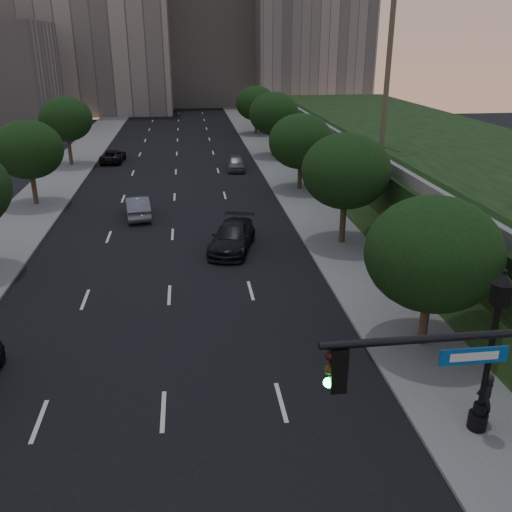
{
  "coord_description": "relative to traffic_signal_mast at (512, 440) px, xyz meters",
  "views": [
    {
      "loc": [
        1.22,
        -10.17,
        11.55
      ],
      "look_at": [
        3.72,
        9.66,
        3.6
      ],
      "focal_mm": 38.0,
      "sensor_mm": 36.0,
      "label": 1
    }
  ],
  "objects": [
    {
      "name": "road_surface",
      "position": [
        -7.77,
        31.71,
        -3.66
      ],
      "size": [
        16.0,
        140.0,
        0.02
      ],
      "primitive_type": "cube",
      "color": "black",
      "rests_on": "ground"
    },
    {
      "name": "sidewalk_right",
      "position": [
        2.48,
        31.71,
        -3.6
      ],
      "size": [
        4.5,
        140.0,
        0.15
      ],
      "primitive_type": "cube",
      "color": "slate",
      "rests_on": "ground"
    },
    {
      "name": "sidewalk_left",
      "position": [
        -18.02,
        31.71,
        -3.6
      ],
      "size": [
        4.5,
        140.0,
        0.15
      ],
      "primitive_type": "cube",
      "color": "slate",
      "rests_on": "ground"
    },
    {
      "name": "embankment",
      "position": [
        14.23,
        29.71,
        -1.67
      ],
      "size": [
        18.0,
        90.0,
        4.0
      ],
      "primitive_type": "cube",
      "color": "black",
      "rests_on": "ground"
    },
    {
      "name": "parapet_wall",
      "position": [
        5.73,
        29.71,
        0.68
      ],
      "size": [
        0.35,
        90.0,
        0.7
      ],
      "primitive_type": "cube",
      "color": "slate",
      "rests_on": "embankment"
    },
    {
      "name": "office_block_left",
      "position": [
        -21.77,
        93.71,
        12.33
      ],
      "size": [
        26.0,
        20.0,
        32.0
      ],
      "primitive_type": "cube",
      "color": "gray",
      "rests_on": "ground"
    },
    {
      "name": "office_block_mid",
      "position": [
        -1.77,
        103.71,
        9.33
      ],
      "size": [
        22.0,
        18.0,
        26.0
      ],
      "primitive_type": "cube",
      "color": "#A39D95",
      "rests_on": "ground"
    },
    {
      "name": "office_block_right",
      "position": [
        16.23,
        97.71,
        14.33
      ],
      "size": [
        20.0,
        22.0,
        36.0
      ],
      "primitive_type": "cube",
      "color": "gray",
      "rests_on": "ground"
    },
    {
      "name": "tree_right_a",
      "position": [
        2.53,
        9.71,
        0.35
      ],
      "size": [
        5.2,
        5.2,
        6.24
      ],
      "color": "#38281C",
      "rests_on": "ground"
    },
    {
      "name": "tree_right_b",
      "position": [
        2.53,
        21.71,
        0.84
      ],
      "size": [
        5.2,
        5.2,
        6.74
      ],
      "color": "#38281C",
      "rests_on": "ground"
    },
    {
      "name": "tree_right_c",
      "position": [
        2.53,
        34.71,
        0.35
      ],
      "size": [
        5.2,
        5.2,
        6.24
      ],
      "color": "#38281C",
      "rests_on": "ground"
    },
    {
      "name": "tree_right_d",
      "position": [
        2.53,
        48.71,
        0.84
      ],
      "size": [
        5.2,
        5.2,
        6.74
      ],
      "color": "#38281C",
      "rests_on": "ground"
    },
    {
      "name": "tree_right_e",
      "position": [
        2.53,
        63.71,
        0.35
      ],
      "size": [
        5.2,
        5.2,
        6.24
      ],
      "color": "#38281C",
      "rests_on": "ground"
    },
    {
      "name": "tree_left_c",
      "position": [
        -18.07,
        32.71,
        0.53
      ],
      "size": [
        5.0,
        5.0,
        6.34
      ],
      "color": "#38281C",
      "rests_on": "ground"
    },
    {
      "name": "tree_left_d",
      "position": [
        -18.07,
        46.71,
        0.9
      ],
      "size": [
        5.0,
        5.0,
        6.71
      ],
      "color": "#38281C",
      "rests_on": "ground"
    },
    {
      "name": "traffic_signal_mast",
      "position": [
        0.0,
        0.0,
        0.0
      ],
      "size": [
        5.68,
        0.56,
        7.0
      ],
      "color": "black",
      "rests_on": "ground"
    },
    {
      "name": "street_lamp",
      "position": [
        2.12,
        4.48,
        -1.04
      ],
      "size": [
        0.64,
        0.64,
        5.62
      ],
      "color": "black",
      "rests_on": "ground"
    },
    {
      "name": "sedan_mid_left",
      "position": [
        -10.23,
        28.85,
        -2.93
      ],
      "size": [
        2.2,
        4.69,
        1.49
      ],
      "primitive_type": "imported",
      "rotation": [
        0.0,
        0.0,
        3.28
      ],
      "color": "slate",
      "rests_on": "ground"
    },
    {
      "name": "sedan_far_left",
      "position": [
        -14.16,
        48.05,
        -3.04
      ],
      "size": [
        2.39,
        4.69,
        1.27
      ],
      "primitive_type": "imported",
      "rotation": [
        0.0,
        0.0,
        3.08
      ],
      "color": "black",
      "rests_on": "ground"
    },
    {
      "name": "sedan_near_right",
      "position": [
        -4.18,
        21.6,
        -2.89
      ],
      "size": [
        3.56,
        5.78,
        1.56
      ],
      "primitive_type": "imported",
      "rotation": [
        0.0,
        0.0,
        -0.27
      ],
      "color": "black",
      "rests_on": "ground"
    },
    {
      "name": "sedan_far_right",
      "position": [
        -2.02,
        42.82,
        -2.97
      ],
      "size": [
        1.92,
        4.2,
        1.4
      ],
      "primitive_type": "imported",
      "rotation": [
        0.0,
        0.0,
        -0.07
      ],
      "color": "slate",
      "rests_on": "ground"
    },
    {
      "name": "pedestrian_a",
      "position": [
        2.36,
        4.7,
        -2.61
      ],
      "size": [
        0.75,
        0.58,
        1.82
      ],
      "primitive_type": "imported",
      "rotation": [
        0.0,
        0.0,
        3.38
      ],
      "color": "black",
      "rests_on": "sidewalk_right"
    },
    {
      "name": "pedestrian_b",
      "position": [
        3.48,
        13.49,
        -2.68
      ],
      "size": [
        0.82,
        0.64,
        1.69
      ],
      "primitive_type": "imported",
      "rotation": [
        0.0,
        0.0,
        3.14
      ],
      "color": "black",
      "rests_on": "sidewalk_right"
    },
    {
      "name": "pedestrian_c",
      "position": [
        2.97,
        14.67,
        -2.63
      ],
      "size": [
        1.1,
        0.6,
        1.78
      ],
      "primitive_type": "imported",
      "rotation": [
        0.0,
        0.0,
        3.31
      ],
      "color": "black",
      "rests_on": "sidewalk_right"
    }
  ]
}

